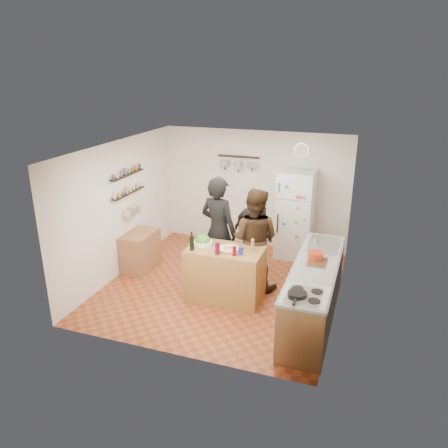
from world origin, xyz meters
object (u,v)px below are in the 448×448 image
at_px(skillet, 297,294).
at_px(wall_clock, 302,150).
at_px(pepper_mill, 253,246).
at_px(red_bowl, 316,255).
at_px(counter_run, 314,293).
at_px(fridge, 295,214).
at_px(wine_bottle, 192,243).
at_px(person_back, 253,233).
at_px(person_center, 254,239).
at_px(side_table, 140,251).
at_px(person_left, 219,231).
at_px(prep_island, 225,274).
at_px(salt_canister, 241,251).
at_px(salad_bowl, 203,243).

height_order(skillet, wall_clock, wall_clock).
bearing_deg(pepper_mill, red_bowl, 3.57).
relative_size(counter_run, fridge, 1.46).
height_order(wine_bottle, skillet, wine_bottle).
bearing_deg(wine_bottle, person_back, 63.63).
relative_size(person_center, side_table, 2.28).
height_order(person_left, side_table, person_left).
height_order(person_center, wall_clock, wall_clock).
xyz_separation_m(prep_island, pepper_mill, (0.45, 0.05, 0.54)).
distance_m(person_back, skillet, 2.59).
bearing_deg(skillet, fridge, 101.12).
xyz_separation_m(salt_canister, person_center, (0.03, 0.69, -0.06)).
bearing_deg(wine_bottle, pepper_mill, 15.87).
bearing_deg(prep_island, pepper_mill, 6.34).
height_order(person_left, fridge, person_left).
height_order(person_left, person_center, person_left).
xyz_separation_m(person_center, red_bowl, (1.12, -0.46, 0.06)).
relative_size(person_back, red_bowl, 6.75).
distance_m(salt_canister, person_left, 0.91).
distance_m(skillet, wall_clock, 3.89).
bearing_deg(side_table, salad_bowl, -18.41).
distance_m(person_left, side_table, 1.74).
relative_size(prep_island, skillet, 4.98).
bearing_deg(person_center, counter_run, 151.10).
bearing_deg(salt_canister, person_left, 132.83).
bearing_deg(wine_bottle, prep_island, 23.75).
height_order(wine_bottle, side_table, wine_bottle).
height_order(fridge, side_table, fridge).
relative_size(person_back, skillet, 6.37).
xyz_separation_m(salt_canister, skillet, (1.10, -1.04, -0.03)).
xyz_separation_m(fridge, side_table, (-2.69, -1.59, -0.54)).
bearing_deg(skillet, side_table, 152.82).
height_order(person_back, wall_clock, wall_clock).
xyz_separation_m(salt_canister, red_bowl, (1.15, 0.23, -0.00)).
bearing_deg(prep_island, wine_bottle, -156.25).
bearing_deg(counter_run, prep_island, 174.17).
bearing_deg(person_center, salt_canister, 90.24).
bearing_deg(red_bowl, wine_bottle, -170.33).
distance_m(salad_bowl, salt_canister, 0.74).
height_order(salt_canister, person_back, person_back).
distance_m(person_left, skillet, 2.42).
distance_m(prep_island, salad_bowl, 0.65).
height_order(person_left, red_bowl, person_left).
xyz_separation_m(pepper_mill, person_center, (-0.12, 0.52, -0.09)).
distance_m(person_center, side_table, 2.33).
xyz_separation_m(prep_island, red_bowl, (1.45, 0.11, 0.51)).
distance_m(pepper_mill, person_left, 0.91).
distance_m(wine_bottle, counter_run, 2.08).
bearing_deg(red_bowl, pepper_mill, -176.43).
height_order(person_back, skillet, person_back).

